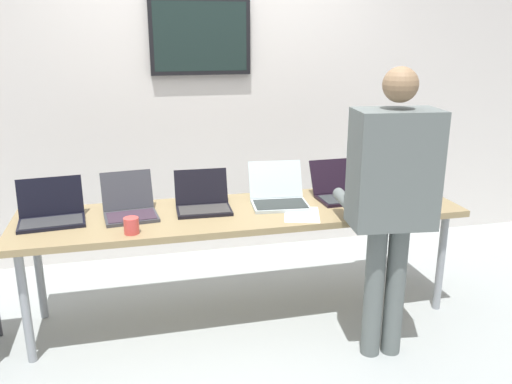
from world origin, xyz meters
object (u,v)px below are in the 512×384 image
Objects in this scene: laptop_station_1 at (130,206)px; person at (392,190)px; coffee_mug at (131,226)px; equipment_box at (402,166)px; laptop_station_2 at (203,201)px; laptop_station_0 at (51,212)px; laptop_station_4 at (339,190)px; workbench at (243,217)px; laptop_station_3 at (278,195)px.

person is (1.37, -0.68, 0.21)m from laptop_station_1.
laptop_station_1 reaches higher than coffee_mug.
person reaches higher than equipment_box.
person is (0.92, -0.69, 0.21)m from laptop_station_2.
laptop_station_1 reaches higher than laptop_station_0.
person reaches higher than laptop_station_4.
laptop_station_4 is 1.41m from coffee_mug.
equipment_box is 1.13× the size of laptop_station_4.
laptop_station_0 reaches higher than workbench.
person is (-0.00, -0.72, 0.21)m from laptop_station_4.
laptop_station_2 is 0.21× the size of person.
laptop_station_0 is 0.55m from coffee_mug.
coffee_mug is at bearing -34.06° from laptop_station_0.
equipment_box reaches higher than coffee_mug.
person is at bearing -90.04° from laptop_station_4.
equipment_box is at bearing 57.53° from person.
equipment_box is 1.37m from laptop_station_2.
person reaches higher than laptop_station_2.
equipment_box is 4.45× the size of coffee_mug.
laptop_station_1 is at bearing 153.55° from person.
coffee_mug is (-1.36, -0.34, -0.01)m from laptop_station_4.
workbench is at bearing 137.62° from person.
workbench is at bearing -2.86° from laptop_station_0.
workbench is 0.27m from laptop_station_2.
equipment_box is at bearing 0.66° from laptop_station_1.
workbench is 30.09× the size of coffee_mug.
laptop_station_4 is (0.43, 0.02, -0.00)m from laptop_station_3.
laptop_station_3 is 4.43× the size of coffee_mug.
person reaches higher than laptop_station_1.
laptop_station_2 is at bearing -179.68° from equipment_box.
laptop_station_1 is 1.01× the size of laptop_station_2.
equipment_box is 0.83m from person.
laptop_station_2 is 1.17m from person.
laptop_station_4 is at bearing 1.20° from laptop_station_0.
laptop_station_4 is (-0.45, 0.01, -0.14)m from equipment_box.
laptop_station_2 is at bearing 36.10° from coffee_mug.
person is (-0.45, -0.70, 0.07)m from equipment_box.
workbench is 0.73m from coffee_mug.
laptop_station_2 is 0.85× the size of laptop_station_3.
laptop_station_3 is at bearing 17.17° from workbench.
laptop_station_3 is (0.25, 0.08, 0.11)m from workbench.
laptop_station_3 is (1.39, 0.02, 0.00)m from laptop_station_0.
laptop_station_0 is 1.82m from laptop_station_4.
laptop_station_4 is at bearing 1.46° from laptop_station_1.
laptop_station_1 reaches higher than laptop_station_4.
laptop_station_2 is 0.55m from coffee_mug.
workbench is 0.29m from laptop_station_3.
equipment_box reaches higher than laptop_station_0.
coffee_mug is (0.01, -0.31, -0.01)m from laptop_station_1.
person is (0.43, -0.70, 0.21)m from laptop_station_3.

